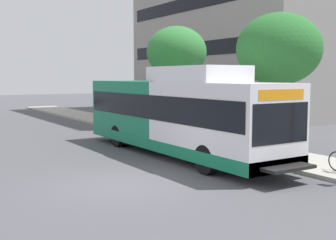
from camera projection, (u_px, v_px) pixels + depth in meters
The scene contains 5 objects.
ground_plane at pixel (47, 148), 19.85m from camera, with size 120.00×120.00×0.00m, color #4C4C51.
sidewalk_curb at pixel (196, 140), 21.86m from camera, with size 3.00×56.00×0.14m, color #A8A399.
transit_bus at pixel (177, 114), 17.82m from camera, with size 2.58×12.25×3.65m.
street_tree_near_stop at pixel (279, 49), 17.95m from camera, with size 3.54×3.54×5.76m.
street_tree_mid_block at pixel (177, 52), 24.77m from camera, with size 3.45×3.45×5.99m.
Camera 1 is at (-5.74, -11.56, 3.26)m, focal length 46.16 mm.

